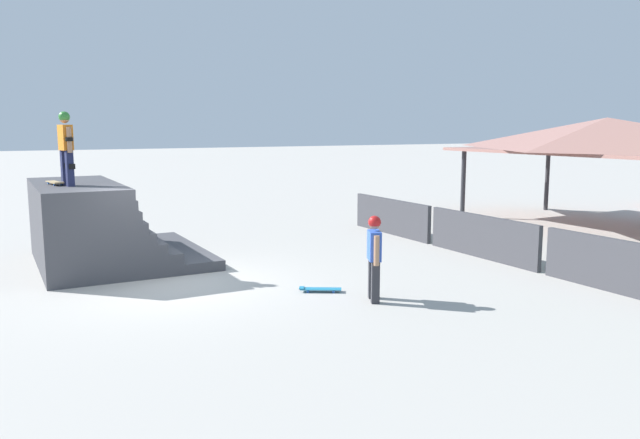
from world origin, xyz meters
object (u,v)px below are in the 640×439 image
Objects in this scene: bystander_walking at (374,251)px; skateboard_on_ground at (319,289)px; skateboard_on_deck at (55,182)px; skater_on_deck at (66,143)px.

bystander_walking is 1.47m from skateboard_on_ground.
skateboard_on_ground is at bearing 35.18° from skateboard_on_deck.
skateboard_on_deck is at bearing 65.44° from bystander_walking.
skater_on_deck is at bearing -15.21° from skateboard_on_ground.
bystander_walking is at bearing 33.12° from skateboard_on_deck.
bystander_walking is (5.10, 4.61, -1.90)m from skater_on_deck.
bystander_walking is 1.96× the size of skateboard_on_ground.
skater_on_deck is at bearing 66.02° from bystander_walking.
skater_on_deck is 6.35m from skateboard_on_ground.
skateboard_on_deck is at bearing -157.72° from skater_on_deck.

